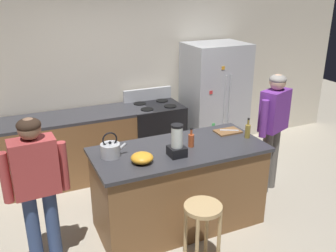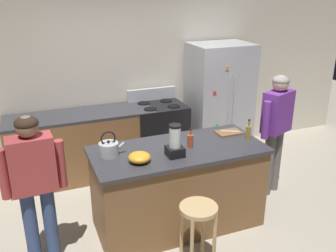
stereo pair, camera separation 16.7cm
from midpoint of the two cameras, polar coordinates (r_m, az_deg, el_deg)
ground_plane at (r=4.48m, az=2.57°, el=-14.63°), size 14.00×14.00×0.00m
back_wall at (r=5.63m, az=-5.44°, el=7.89°), size 8.00×0.10×2.70m
kitchen_island at (r=4.22m, az=2.68°, el=-9.32°), size 1.88×0.86×0.96m
back_counter_run at (r=5.36m, az=-12.11°, el=-3.00°), size 2.00×0.64×0.96m
refrigerator at (r=5.86m, az=8.60°, el=3.68°), size 0.90×0.73×1.79m
stove_range at (r=5.60m, az=-0.59°, el=-1.32°), size 0.76×0.65×1.14m
person_by_island_left at (r=3.65m, az=-18.60°, el=-7.59°), size 0.59×0.24×1.54m
person_by_sink_right at (r=4.90m, az=17.19°, el=0.31°), size 0.58×0.35×1.59m
bar_stool at (r=3.61m, az=6.02°, el=-14.25°), size 0.36×0.36×0.69m
blender_appliance at (r=3.77m, az=2.34°, el=-2.63°), size 0.17×0.17×0.34m
bottle_cooking_sauce at (r=4.02m, az=4.63°, el=-2.20°), size 0.06×0.06×0.22m
bottle_vinegar at (r=4.32m, az=13.30°, el=-0.89°), size 0.06×0.06×0.24m
mixing_bowl at (r=3.68m, az=-3.10°, el=-4.84°), size 0.22×0.22×0.10m
tea_kettle at (r=3.84m, az=-7.81°, el=-3.45°), size 0.28×0.20×0.27m
cutting_board at (r=4.47m, az=10.35°, el=-0.98°), size 0.30×0.20×0.02m
chef_knife at (r=4.48m, az=10.58°, el=-0.79°), size 0.21×0.13×0.01m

